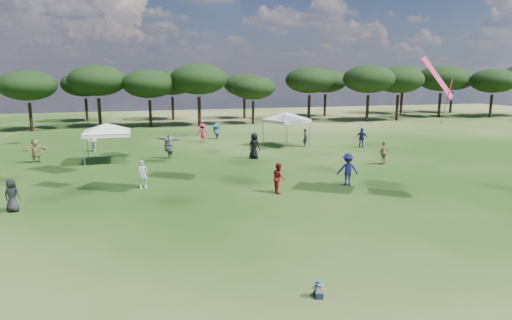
# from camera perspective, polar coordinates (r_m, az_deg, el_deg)

# --- Properties ---
(tree_line) EXTENTS (108.78, 17.63, 7.77)m
(tree_line) POSITION_cam_1_polar(r_m,az_deg,el_deg) (56.04, -9.06, 10.37)
(tree_line) COLOR black
(tree_line) RESTS_ON ground
(tent_left) EXTENTS (6.33, 6.33, 3.11)m
(tent_left) POSITION_cam_1_polar(r_m,az_deg,el_deg) (31.80, -19.30, 4.45)
(tent_left) COLOR gray
(tent_left) RESTS_ON ground
(tent_right) EXTENTS (5.78, 5.78, 3.27)m
(tent_right) POSITION_cam_1_polar(r_m,az_deg,el_deg) (37.22, 4.10, 6.17)
(tent_right) COLOR gray
(tent_right) RESTS_ON ground
(toddler) EXTENTS (0.37, 0.40, 0.51)m
(toddler) POSITION_cam_1_polar(r_m,az_deg,el_deg) (12.51, 8.39, -16.76)
(toddler) COLOR black
(toddler) RESTS_ON ground
(festival_crowd) EXTENTS (28.55, 21.37, 1.93)m
(festival_crowd) POSITION_cam_1_polar(r_m,az_deg,el_deg) (31.62, -9.56, 1.59)
(festival_crowd) COLOR black
(festival_crowd) RESTS_ON ground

